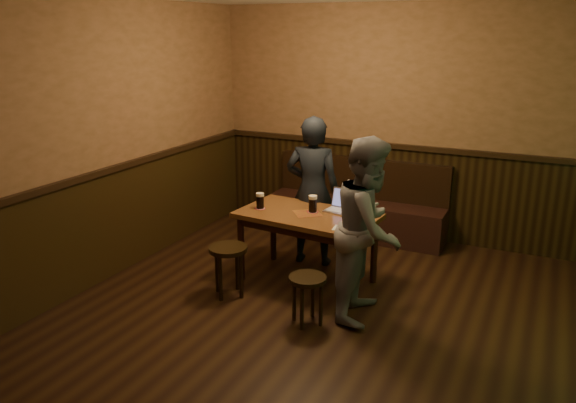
% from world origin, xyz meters
% --- Properties ---
extents(room, '(5.04, 6.04, 2.84)m').
position_xyz_m(room, '(0.00, 0.22, 1.20)').
color(room, black).
rests_on(room, ground).
extents(bench, '(2.20, 0.50, 0.95)m').
position_xyz_m(bench, '(-0.57, 2.75, 0.31)').
color(bench, black).
rests_on(bench, ground).
extents(pub_table, '(1.42, 0.89, 0.73)m').
position_xyz_m(pub_table, '(-0.57, 1.21, 0.63)').
color(pub_table, '#583519').
rests_on(pub_table, ground).
extents(stool_left, '(0.39, 0.39, 0.50)m').
position_xyz_m(stool_left, '(-1.12, 0.58, 0.40)').
color(stool_left, black).
rests_on(stool_left, ground).
extents(stool_right, '(0.34, 0.34, 0.44)m').
position_xyz_m(stool_right, '(-0.21, 0.40, 0.36)').
color(stool_right, black).
rests_on(stool_right, ground).
extents(pint_left, '(0.11, 0.11, 0.17)m').
position_xyz_m(pint_left, '(-1.07, 1.14, 0.81)').
color(pint_left, maroon).
rests_on(pint_left, pub_table).
extents(pint_mid, '(0.11, 0.11, 0.18)m').
position_xyz_m(pint_mid, '(-0.54, 1.27, 0.82)').
color(pint_mid, maroon).
rests_on(pint_mid, pub_table).
extents(pint_right, '(0.11, 0.11, 0.17)m').
position_xyz_m(pint_right, '(-0.09, 1.17, 0.82)').
color(pint_right, maroon).
rests_on(pint_right, pub_table).
extents(laptop, '(0.33, 0.28, 0.22)m').
position_xyz_m(laptop, '(-0.28, 1.44, 0.79)').
color(laptop, silver).
rests_on(laptop, pub_table).
extents(menu, '(0.24, 0.18, 0.00)m').
position_xyz_m(menu, '(-0.07, 0.94, 0.73)').
color(menu, silver).
rests_on(menu, pub_table).
extents(person_suit, '(0.65, 0.48, 1.63)m').
position_xyz_m(person_suit, '(-0.72, 1.69, 0.82)').
color(person_suit, black).
rests_on(person_suit, ground).
extents(person_grey, '(0.67, 0.83, 1.63)m').
position_xyz_m(person_grey, '(0.19, 0.81, 0.82)').
color(person_grey, gray).
rests_on(person_grey, ground).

